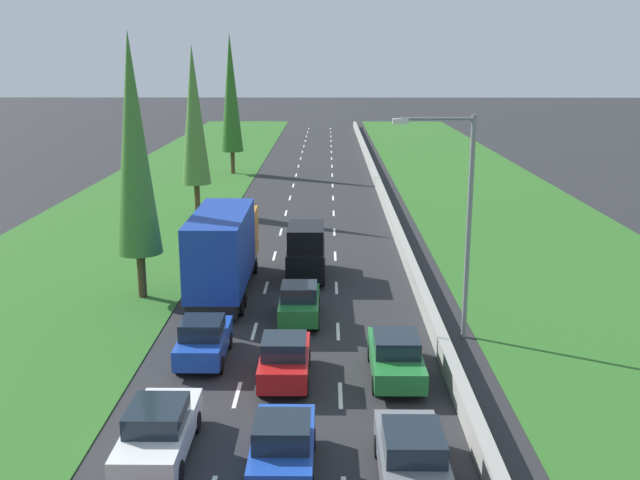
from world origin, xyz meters
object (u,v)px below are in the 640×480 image
black_van_centre_lane (306,251)px  green_sedan_right_lane (396,356)px  street_light_mast (461,212)px  blue_box_truck_left_lane (224,250)px  grey_sedan_right_lane (412,457)px  poplar_tree_fourth (231,93)px  red_hatchback_centre_lane_third (285,359)px  blue_hatchback_left_lane (204,340)px  blue_hatchback_centre_lane (283,446)px  poplar_tree_second (134,146)px  green_hatchback_centre_lane (299,302)px  poplar_tree_third (194,116)px  white_sedan_left_lane (159,430)px

black_van_centre_lane → green_sedan_right_lane: 12.77m
street_light_mast → blue_box_truck_left_lane: bearing=151.1°
grey_sedan_right_lane → poplar_tree_fourth: 55.89m
red_hatchback_centre_lane_third → black_van_centre_lane: size_ratio=0.80×
grey_sedan_right_lane → blue_box_truck_left_lane: blue_box_truck_left_lane is taller
street_light_mast → blue_hatchback_left_lane: bearing=-165.7°
blue_hatchback_centre_lane → poplar_tree_fourth: (-8.08, 53.74, 6.91)m
poplar_tree_second → street_light_mast: poplar_tree_second is taller
green_hatchback_centre_lane → green_sedan_right_lane: green_hatchback_centre_lane is taller
blue_box_truck_left_lane → poplar_tree_third: size_ratio=0.78×
blue_hatchback_left_lane → red_hatchback_centre_lane_third: (3.14, -1.77, 0.00)m
red_hatchback_centre_lane_third → poplar_tree_fourth: size_ratio=0.29×
poplar_tree_second → street_light_mast: size_ratio=1.37×
white_sedan_left_lane → poplar_tree_fourth: size_ratio=0.34×
black_van_centre_lane → poplar_tree_fourth: size_ratio=0.37×
poplar_tree_second → green_hatchback_centre_lane: bearing=-22.6°
blue_hatchback_left_lane → red_hatchback_centre_lane_third: bearing=-29.4°
red_hatchback_centre_lane_third → green_hatchback_centre_lane: same height
blue_box_truck_left_lane → blue_hatchback_left_lane: bearing=-87.8°
black_van_centre_lane → street_light_mast: (6.32, -8.33, 3.83)m
green_hatchback_centre_lane → poplar_tree_third: bearing=110.1°
red_hatchback_centre_lane_third → poplar_tree_fourth: poplar_tree_fourth is taller
grey_sedan_right_lane → blue_hatchback_left_lane: bearing=129.9°
blue_hatchback_centre_lane → green_sedan_right_lane: (3.64, 6.35, -0.02)m
street_light_mast → poplar_tree_second: bearing=160.3°
grey_sedan_right_lane → poplar_tree_fourth: (-11.55, 54.25, 6.94)m
blue_hatchback_left_lane → grey_sedan_right_lane: blue_hatchback_left_lane is taller
blue_box_truck_left_lane → grey_sedan_right_lane: bearing=-66.3°
poplar_tree_second → black_van_centre_lane: bearing=23.4°
red_hatchback_centre_lane_third → blue_box_truck_left_lane: (-3.45, 9.90, 1.35)m
white_sedan_left_lane → blue_hatchback_centre_lane: bearing=-13.9°
grey_sedan_right_lane → street_light_mast: (2.96, 10.78, 4.42)m
green_hatchback_centre_lane → poplar_tree_third: poplar_tree_third is taller
red_hatchback_centre_lane_third → poplar_tree_third: size_ratio=0.32×
blue_hatchback_left_lane → black_van_centre_lane: size_ratio=0.80×
red_hatchback_centre_lane_third → green_sedan_right_lane: bearing=5.2°
poplar_tree_second → street_light_mast: bearing=-19.7°
black_van_centre_lane → street_light_mast: size_ratio=0.54×
street_light_mast → white_sedan_left_lane: bearing=-136.9°
red_hatchback_centre_lane_third → poplar_tree_second: (-7.30, 9.29, 6.39)m
blue_hatchback_left_lane → blue_hatchback_centre_lane: bearing=-66.2°
poplar_tree_third → blue_hatchback_left_lane: bearing=-79.8°
white_sedan_left_lane → green_hatchback_centre_lane: 11.80m
poplar_tree_fourth → red_hatchback_centre_lane_third: bearing=-80.7°
street_light_mast → green_sedan_right_lane: bearing=-125.4°
street_light_mast → poplar_tree_third: bearing=121.0°
green_hatchback_centre_lane → poplar_tree_second: poplar_tree_second is taller
blue_hatchback_centre_lane → poplar_tree_third: bearing=103.4°
poplar_tree_second → blue_box_truck_left_lane: bearing=9.0°
blue_hatchback_left_lane → green_hatchback_centre_lane: size_ratio=1.00×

